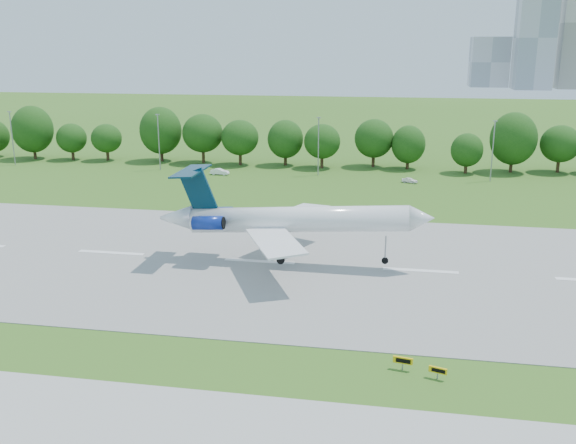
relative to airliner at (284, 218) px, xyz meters
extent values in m
plane|color=#325C18|center=(16.80, -25.00, -5.85)|extent=(600.00, 600.00, 0.00)
cube|color=gray|center=(16.80, 0.00, -5.81)|extent=(400.00, 45.00, 0.08)
cylinder|color=#382314|center=(-83.20, 67.00, -4.05)|extent=(0.70, 0.70, 3.60)
cylinder|color=#382314|center=(-43.20, 67.00, -4.05)|extent=(0.70, 0.70, 3.60)
sphere|color=#13370D|center=(-43.20, 67.00, 0.35)|extent=(8.40, 8.40, 8.40)
cylinder|color=#382314|center=(-3.20, 67.00, -4.05)|extent=(0.70, 0.70, 3.60)
sphere|color=#13370D|center=(-3.20, 67.00, 0.35)|extent=(8.40, 8.40, 8.40)
cylinder|color=#382314|center=(36.80, 67.00, -4.05)|extent=(0.70, 0.70, 3.60)
sphere|color=#13370D|center=(36.80, 67.00, 0.35)|extent=(8.40, 8.40, 8.40)
cylinder|color=gray|center=(-73.20, 57.00, 0.15)|extent=(0.24, 0.24, 12.00)
cube|color=gray|center=(-73.20, 57.00, 6.25)|extent=(0.90, 0.25, 0.18)
cylinder|color=gray|center=(-38.20, 57.00, 0.15)|extent=(0.24, 0.24, 12.00)
cube|color=gray|center=(-38.20, 57.00, 6.25)|extent=(0.90, 0.25, 0.18)
cylinder|color=gray|center=(-3.20, 57.00, 0.15)|extent=(0.24, 0.24, 12.00)
cube|color=gray|center=(-3.20, 57.00, 6.25)|extent=(0.90, 0.25, 0.18)
cylinder|color=gray|center=(31.80, 57.00, 0.15)|extent=(0.24, 0.24, 12.00)
cube|color=gray|center=(31.80, 57.00, 6.25)|extent=(0.90, 0.25, 0.18)
cube|color=#B2B2B7|center=(91.80, 355.00, 25.15)|extent=(22.00, 22.00, 62.00)
cube|color=#B2B2B7|center=(68.80, 380.00, 10.15)|extent=(24.00, 24.00, 32.00)
cylinder|color=white|center=(1.70, 0.00, -0.04)|extent=(27.08, 3.19, 4.66)
cone|color=white|center=(16.61, 0.03, 0.80)|extent=(3.05, 3.15, 3.30)
cone|color=white|center=(-13.92, -0.03, -0.56)|extent=(4.49, 3.15, 3.38)
cube|color=white|center=(0.10, -6.28, -1.03)|extent=(9.02, 12.48, 0.48)
cube|color=white|center=(0.07, 6.29, -1.03)|extent=(8.99, 12.48, 0.48)
cube|color=#05263A|center=(-10.87, -0.02, 2.98)|extent=(4.80, 0.46, 6.13)
cube|color=#05263A|center=(-11.77, -0.02, 5.53)|extent=(2.90, 8.54, 0.36)
cylinder|color=navy|center=(-9.07, -2.35, -0.37)|extent=(3.86, 1.71, 1.92)
cylinder|color=navy|center=(-9.08, 2.32, -0.37)|extent=(3.86, 1.71, 1.92)
cylinder|color=gray|center=(12.48, 0.02, -3.18)|extent=(0.18, 0.18, 3.14)
cylinder|color=black|center=(12.48, 0.02, -4.75)|extent=(0.81, 0.27, 0.81)
cylinder|color=gray|center=(-0.09, -1.98, -3.18)|extent=(0.22, 0.22, 3.14)
cylinder|color=black|center=(-0.09, -1.98, -4.75)|extent=(0.99, 0.41, 0.99)
cylinder|color=gray|center=(-0.10, 1.98, -3.18)|extent=(0.22, 0.22, 3.14)
cylinder|color=black|center=(-0.10, 1.98, -4.75)|extent=(0.99, 0.41, 0.99)
cube|color=gray|center=(14.74, -25.26, -5.48)|extent=(0.12, 0.12, 0.73)
cube|color=#E2B60B|center=(14.74, -25.26, -4.96)|extent=(1.68, 0.48, 0.57)
cube|color=black|center=(14.72, -25.37, -4.96)|extent=(1.24, 0.24, 0.37)
cube|color=gray|center=(17.57, -26.31, -5.52)|extent=(0.12, 0.12, 0.66)
cube|color=#E2B60B|center=(17.57, -26.31, -5.05)|extent=(1.49, 0.61, 0.52)
cube|color=black|center=(17.54, -26.41, -5.05)|extent=(1.08, 0.35, 0.33)
imported|color=white|center=(-23.80, 54.01, -5.20)|extent=(3.94, 1.46, 1.29)
imported|color=white|center=(15.79, 52.53, -5.31)|extent=(3.38, 2.20, 1.07)
camera|label=1|loc=(13.74, -74.98, 20.54)|focal=40.00mm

